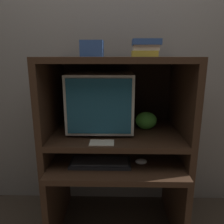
{
  "coord_description": "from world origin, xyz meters",
  "views": [
    {
      "loc": [
        -0.0,
        -1.16,
        1.31
      ],
      "look_at": [
        -0.03,
        0.32,
        0.93
      ],
      "focal_mm": 35.0,
      "sensor_mm": 36.0,
      "label": 1
    }
  ],
  "objects_px": {
    "snack_bag": "(146,120)",
    "crt_monitor": "(101,100)",
    "book_stack": "(146,48)",
    "mouse": "(141,162)",
    "storage_box": "(92,49)",
    "keyboard": "(100,163)"
  },
  "relations": [
    {
      "from": "mouse",
      "to": "snack_bag",
      "type": "distance_m",
      "value": 0.31
    },
    {
      "from": "storage_box",
      "to": "book_stack",
      "type": "bearing_deg",
      "value": -7.98
    },
    {
      "from": "mouse",
      "to": "snack_bag",
      "type": "xyz_separation_m",
      "value": [
        0.05,
        0.22,
        0.21
      ]
    },
    {
      "from": "mouse",
      "to": "book_stack",
      "type": "xyz_separation_m",
      "value": [
        0.02,
        0.18,
        0.72
      ]
    },
    {
      "from": "crt_monitor",
      "to": "storage_box",
      "type": "height_order",
      "value": "storage_box"
    },
    {
      "from": "mouse",
      "to": "storage_box",
      "type": "height_order",
      "value": "storage_box"
    },
    {
      "from": "snack_bag",
      "to": "book_stack",
      "type": "relative_size",
      "value": 0.85
    },
    {
      "from": "book_stack",
      "to": "mouse",
      "type": "bearing_deg",
      "value": -97.68
    },
    {
      "from": "keyboard",
      "to": "storage_box",
      "type": "height_order",
      "value": "storage_box"
    },
    {
      "from": "crt_monitor",
      "to": "storage_box",
      "type": "xyz_separation_m",
      "value": [
        -0.06,
        -0.0,
        0.35
      ]
    },
    {
      "from": "keyboard",
      "to": "storage_box",
      "type": "relative_size",
      "value": 2.57
    },
    {
      "from": "crt_monitor",
      "to": "snack_bag",
      "type": "bearing_deg",
      "value": -1.58
    },
    {
      "from": "book_stack",
      "to": "snack_bag",
      "type": "bearing_deg",
      "value": 56.36
    },
    {
      "from": "snack_bag",
      "to": "storage_box",
      "type": "relative_size",
      "value": 1.02
    },
    {
      "from": "keyboard",
      "to": "book_stack",
      "type": "bearing_deg",
      "value": 33.34
    },
    {
      "from": "crt_monitor",
      "to": "keyboard",
      "type": "relative_size",
      "value": 1.15
    },
    {
      "from": "mouse",
      "to": "snack_bag",
      "type": "height_order",
      "value": "snack_bag"
    },
    {
      "from": "snack_bag",
      "to": "book_stack",
      "type": "xyz_separation_m",
      "value": [
        -0.03,
        -0.04,
        0.5
      ]
    },
    {
      "from": "book_stack",
      "to": "crt_monitor",
      "type": "bearing_deg",
      "value": 169.79
    },
    {
      "from": "crt_monitor",
      "to": "book_stack",
      "type": "distance_m",
      "value": 0.47
    },
    {
      "from": "snack_bag",
      "to": "storage_box",
      "type": "xyz_separation_m",
      "value": [
        -0.38,
        0.01,
        0.5
      ]
    },
    {
      "from": "snack_bag",
      "to": "crt_monitor",
      "type": "bearing_deg",
      "value": 178.42
    }
  ]
}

